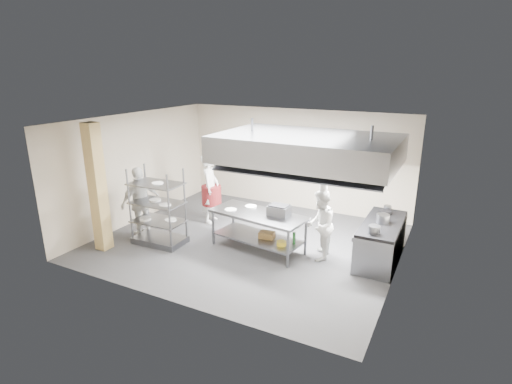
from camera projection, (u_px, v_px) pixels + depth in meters
The scene contains 23 objects.
floor at pixel (249, 242), 9.93m from camera, with size 7.00×7.00×0.00m, color #2C2C2E.
ceiling at pixel (248, 120), 9.03m from camera, with size 7.00×7.00×0.00m, color silver.
wall_back at pixel (295, 159), 12.03m from camera, with size 7.00×7.00×0.00m, color #C1B099.
wall_left at pixel (137, 168), 11.01m from camera, with size 6.00×6.00×0.00m, color #C1B099.
wall_right at pixel (403, 206), 7.95m from camera, with size 6.00×6.00×0.00m, color #C1B099.
column at pixel (98, 188), 9.13m from camera, with size 0.30×0.30×3.00m, color tan.
exhaust_hood at pixel (307, 148), 8.98m from camera, with size 4.00×2.50×0.60m, color gray.
hood_strip_a at pixel (271, 158), 9.47m from camera, with size 1.60×0.12×0.04m, color white.
hood_strip_b at pixel (346, 166), 8.69m from camera, with size 1.60×0.12×0.04m, color white.
wall_shelf at pixel (353, 167), 11.11m from camera, with size 1.50×0.28×0.04m, color gray.
island at pixel (258, 231), 9.38m from camera, with size 2.27×0.94×0.91m, color gray, non-canonical shape.
island_worktop at pixel (258, 214), 9.26m from camera, with size 2.27×0.94×0.06m, color gray.
island_undershelf at pixel (258, 237), 9.43m from camera, with size 2.09×0.85×0.04m, color slate.
pass_rack at pixel (158, 207), 9.60m from camera, with size 1.25×0.73×1.88m, color gray, non-canonical shape.
cooking_range at pixel (381, 242), 8.88m from camera, with size 0.80×2.00×0.84m, color slate.
range_top at pixel (383, 223), 8.75m from camera, with size 0.78×1.96×0.06m, color black.
chef_head at pixel (210, 189), 10.96m from camera, with size 0.70×0.46×1.92m, color silver.
chef_line at pixel (320, 225), 8.83m from camera, with size 0.78×0.61×1.61m, color white.
chef_plating at pixel (141, 202), 10.04m from camera, with size 1.06×0.44×1.81m, color white.
griddle at pixel (279, 211), 9.07m from camera, with size 0.47×0.37×0.23m, color slate.
wicker_basket at pixel (267, 235), 9.33m from camera, with size 0.35×0.24×0.15m, color olive.
stockpot at pixel (383, 219), 8.67m from camera, with size 0.28×0.28×0.19m, color gray.
plate_stack at pixel (159, 220), 9.70m from camera, with size 0.28×0.28×0.05m, color white.
Camera 1 is at (4.33, -8.02, 4.13)m, focal length 28.00 mm.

